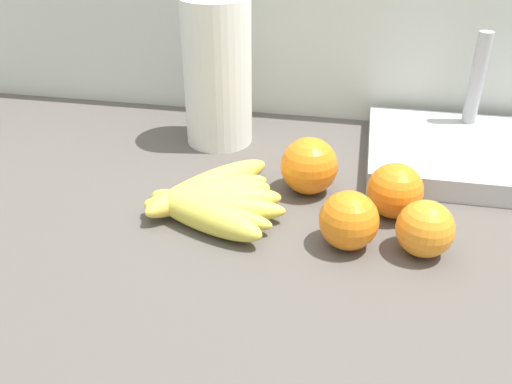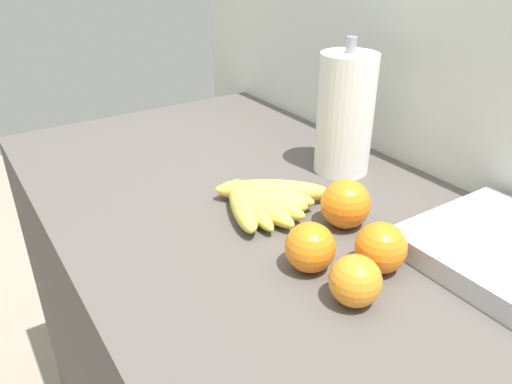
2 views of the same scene
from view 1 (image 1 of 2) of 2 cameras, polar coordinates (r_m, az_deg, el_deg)
The scene contains 8 objects.
wall_back at distance 1.18m, azimuth 10.78°, elevation -1.22°, with size 2.11×0.06×1.30m, color silver.
banana_bunch at distance 0.74m, azimuth -4.86°, elevation -0.89°, with size 0.20×0.23×0.04m.
orange_back_right at distance 0.79m, azimuth 5.57°, elevation 2.73°, with size 0.08×0.08×0.08m, color orange.
orange_back_left at distance 0.68m, azimuth 9.66°, elevation -2.95°, with size 0.07×0.07×0.07m, color orange.
orange_center at distance 0.75m, azimuth 14.31°, elevation 0.13°, with size 0.08×0.08×0.08m, color orange.
orange_far_right at distance 0.69m, azimuth 17.23°, elevation -3.69°, with size 0.07×0.07×0.07m, color orange.
paper_towel_roll at distance 0.92m, azimuth -4.04°, elevation 12.30°, with size 0.11×0.11×0.27m.
sink_basin at distance 0.94m, azimuth 21.77°, elevation 3.88°, with size 0.33×0.26×0.19m.
Camera 1 is at (-0.03, -0.63, 1.26)m, focal length 38.31 mm.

